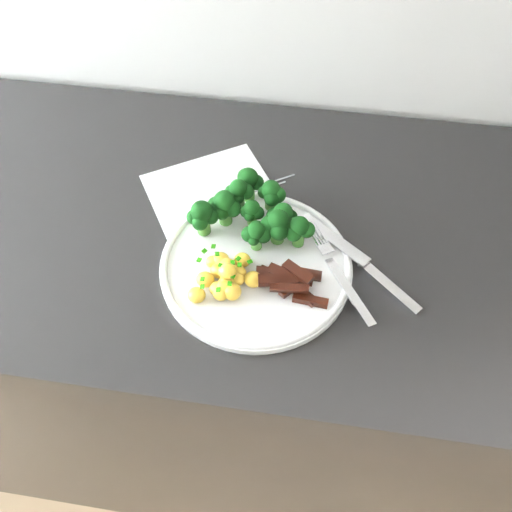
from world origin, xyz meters
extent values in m
cube|color=black|center=(-0.09, 1.67, 0.46)|extent=(2.44, 0.61, 0.92)
cube|color=#37312F|center=(-0.09, 1.38, 0.44)|extent=(2.44, 0.02, 0.88)
cube|color=white|center=(-0.15, 1.68, 0.92)|extent=(0.32, 0.35, 0.00)
cube|color=slate|center=(-0.10, 1.76, 0.92)|extent=(0.11, 0.08, 0.00)
cube|color=slate|center=(-0.11, 1.74, 0.92)|extent=(0.11, 0.07, 0.00)
cube|color=slate|center=(-0.13, 1.72, 0.92)|extent=(0.11, 0.07, 0.00)
cube|color=slate|center=(-0.14, 1.70, 0.92)|extent=(0.10, 0.07, 0.00)
cube|color=slate|center=(-0.15, 1.68, 0.92)|extent=(0.10, 0.06, 0.00)
cylinder|color=white|center=(-0.08, 1.59, 0.92)|extent=(0.29, 0.29, 0.01)
torus|color=white|center=(-0.08, 1.59, 0.93)|extent=(0.28, 0.28, 0.01)
cylinder|color=#366D25|center=(-0.10, 1.66, 0.95)|extent=(0.02, 0.02, 0.02)
sphere|color=black|center=(-0.09, 1.66, 0.96)|extent=(0.02, 0.02, 0.02)
sphere|color=black|center=(-0.10, 1.67, 0.96)|extent=(0.02, 0.02, 0.02)
sphere|color=black|center=(-0.11, 1.66, 0.96)|extent=(0.02, 0.02, 0.02)
sphere|color=black|center=(-0.10, 1.65, 0.96)|extent=(0.02, 0.02, 0.02)
sphere|color=black|center=(-0.10, 1.66, 0.97)|extent=(0.03, 0.03, 0.03)
cylinder|color=#366D25|center=(-0.05, 1.66, 0.94)|extent=(0.02, 0.02, 0.03)
sphere|color=black|center=(-0.04, 1.66, 0.96)|extent=(0.02, 0.02, 0.02)
sphere|color=black|center=(-0.05, 1.67, 0.96)|extent=(0.02, 0.02, 0.02)
sphere|color=black|center=(-0.06, 1.66, 0.96)|extent=(0.03, 0.03, 0.03)
sphere|color=black|center=(-0.05, 1.65, 0.96)|extent=(0.02, 0.02, 0.02)
sphere|color=black|center=(-0.05, 1.66, 0.97)|extent=(0.03, 0.03, 0.03)
cylinder|color=#366D25|center=(-0.14, 1.66, 0.94)|extent=(0.02, 0.02, 0.03)
sphere|color=black|center=(-0.13, 1.66, 0.96)|extent=(0.03, 0.03, 0.03)
sphere|color=black|center=(-0.15, 1.68, 0.96)|extent=(0.03, 0.03, 0.03)
sphere|color=black|center=(-0.16, 1.66, 0.96)|extent=(0.03, 0.03, 0.03)
sphere|color=black|center=(-0.15, 1.65, 0.96)|extent=(0.02, 0.02, 0.02)
sphere|color=black|center=(-0.14, 1.66, 0.97)|extent=(0.03, 0.03, 0.03)
cylinder|color=#366D25|center=(-0.08, 1.70, 0.95)|extent=(0.02, 0.02, 0.02)
sphere|color=black|center=(-0.07, 1.69, 0.97)|extent=(0.03, 0.03, 0.03)
sphere|color=black|center=(-0.08, 1.71, 0.97)|extent=(0.02, 0.02, 0.02)
sphere|color=black|center=(-0.09, 1.70, 0.97)|extent=(0.02, 0.02, 0.02)
sphere|color=black|center=(-0.07, 1.68, 0.97)|extent=(0.03, 0.03, 0.03)
sphere|color=black|center=(-0.08, 1.70, 0.98)|extent=(0.03, 0.03, 0.03)
cylinder|color=#366D25|center=(-0.13, 1.69, 0.95)|extent=(0.02, 0.02, 0.02)
sphere|color=black|center=(-0.12, 1.69, 0.97)|extent=(0.03, 0.03, 0.03)
sphere|color=black|center=(-0.12, 1.70, 0.97)|extent=(0.02, 0.02, 0.02)
sphere|color=black|center=(-0.14, 1.69, 0.97)|extent=(0.02, 0.02, 0.02)
sphere|color=black|center=(-0.12, 1.68, 0.97)|extent=(0.02, 0.02, 0.02)
sphere|color=black|center=(-0.13, 1.69, 0.98)|extent=(0.03, 0.03, 0.03)
cylinder|color=#366D25|center=(-0.03, 1.64, 0.94)|extent=(0.02, 0.02, 0.03)
sphere|color=black|center=(-0.01, 1.64, 0.96)|extent=(0.03, 0.03, 0.03)
sphere|color=black|center=(-0.03, 1.64, 0.96)|extent=(0.02, 0.02, 0.02)
sphere|color=black|center=(-0.03, 1.63, 0.96)|extent=(0.02, 0.02, 0.02)
sphere|color=black|center=(-0.03, 1.64, 0.97)|extent=(0.03, 0.03, 0.03)
cylinder|color=#366D25|center=(-0.17, 1.64, 0.94)|extent=(0.02, 0.02, 0.03)
sphere|color=black|center=(-0.16, 1.64, 0.96)|extent=(0.02, 0.02, 0.02)
sphere|color=black|center=(-0.17, 1.65, 0.96)|extent=(0.02, 0.02, 0.02)
sphere|color=black|center=(-0.19, 1.63, 0.96)|extent=(0.02, 0.02, 0.02)
sphere|color=black|center=(-0.17, 1.63, 0.96)|extent=(0.02, 0.02, 0.02)
sphere|color=black|center=(-0.17, 1.64, 0.97)|extent=(0.03, 0.03, 0.03)
cylinder|color=#366D25|center=(-0.09, 1.62, 0.94)|extent=(0.02, 0.02, 0.02)
sphere|color=black|center=(-0.08, 1.62, 0.96)|extent=(0.02, 0.02, 0.02)
sphere|color=black|center=(-0.09, 1.63, 0.96)|extent=(0.02, 0.02, 0.02)
sphere|color=black|center=(-0.10, 1.62, 0.96)|extent=(0.02, 0.02, 0.02)
sphere|color=black|center=(-0.09, 1.61, 0.96)|extent=(0.02, 0.02, 0.02)
sphere|color=black|center=(-0.09, 1.62, 0.97)|extent=(0.03, 0.03, 0.03)
cylinder|color=#366D25|center=(-0.06, 1.64, 0.94)|extent=(0.02, 0.02, 0.03)
sphere|color=black|center=(-0.04, 1.64, 0.96)|extent=(0.02, 0.02, 0.02)
sphere|color=black|center=(-0.06, 1.65, 0.96)|extent=(0.02, 0.02, 0.02)
sphere|color=black|center=(-0.07, 1.64, 0.96)|extent=(0.03, 0.03, 0.03)
sphere|color=black|center=(-0.05, 1.63, 0.96)|extent=(0.03, 0.03, 0.03)
sphere|color=black|center=(-0.06, 1.64, 0.97)|extent=(0.03, 0.03, 0.03)
cylinder|color=#366D25|center=(-0.12, 1.72, 0.94)|extent=(0.02, 0.02, 0.03)
sphere|color=black|center=(-0.10, 1.72, 0.96)|extent=(0.02, 0.02, 0.02)
sphere|color=black|center=(-0.12, 1.73, 0.96)|extent=(0.03, 0.03, 0.03)
sphere|color=black|center=(-0.12, 1.71, 0.96)|extent=(0.02, 0.02, 0.02)
sphere|color=black|center=(-0.12, 1.72, 0.97)|extent=(0.03, 0.03, 0.03)
ellipsoid|color=yellow|center=(-0.14, 1.58, 0.94)|extent=(0.03, 0.03, 0.02)
ellipsoid|color=yellow|center=(-0.13, 1.53, 0.94)|extent=(0.02, 0.02, 0.02)
ellipsoid|color=yellow|center=(-0.13, 1.56, 0.94)|extent=(0.03, 0.02, 0.02)
ellipsoid|color=yellow|center=(-0.12, 1.55, 0.94)|extent=(0.02, 0.02, 0.02)
ellipsoid|color=yellow|center=(-0.12, 1.57, 0.94)|extent=(0.03, 0.03, 0.02)
ellipsoid|color=yellow|center=(-0.10, 1.59, 0.94)|extent=(0.03, 0.02, 0.02)
ellipsoid|color=yellow|center=(-0.12, 1.52, 0.94)|extent=(0.02, 0.02, 0.02)
ellipsoid|color=yellow|center=(-0.12, 1.54, 0.94)|extent=(0.02, 0.02, 0.02)
ellipsoid|color=yellow|center=(-0.12, 1.53, 0.94)|extent=(0.03, 0.02, 0.02)
ellipsoid|color=yellow|center=(-0.16, 1.52, 0.94)|extent=(0.03, 0.02, 0.02)
ellipsoid|color=yellow|center=(-0.12, 1.55, 0.95)|extent=(0.02, 0.02, 0.02)
ellipsoid|color=yellow|center=(-0.12, 1.55, 0.95)|extent=(0.03, 0.02, 0.02)
ellipsoid|color=yellow|center=(-0.11, 1.53, 0.94)|extent=(0.03, 0.03, 0.02)
ellipsoid|color=yellow|center=(-0.15, 1.54, 0.94)|extent=(0.03, 0.02, 0.02)
ellipsoid|color=yellow|center=(-0.10, 1.55, 0.94)|extent=(0.02, 0.02, 0.02)
ellipsoid|color=yellow|center=(-0.11, 1.56, 0.94)|extent=(0.02, 0.02, 0.02)
ellipsoid|color=yellow|center=(-0.15, 1.58, 0.94)|extent=(0.02, 0.02, 0.02)
ellipsoid|color=yellow|center=(-0.08, 1.55, 0.94)|extent=(0.03, 0.02, 0.02)
cube|color=#176604|center=(-0.15, 1.59, 0.96)|extent=(0.01, 0.01, 0.00)
cube|color=#176604|center=(-0.15, 1.53, 0.96)|extent=(0.01, 0.01, 0.00)
cube|color=#176604|center=(-0.11, 1.56, 0.96)|extent=(0.01, 0.01, 0.00)
cube|color=#176604|center=(-0.15, 1.52, 0.96)|extent=(0.01, 0.01, 0.00)
cube|color=#176604|center=(-0.11, 1.54, 0.96)|extent=(0.01, 0.01, 0.00)
cube|color=#176604|center=(-0.11, 1.57, 0.96)|extent=(0.01, 0.01, 0.00)
cube|color=#176604|center=(-0.13, 1.56, 0.96)|extent=(0.01, 0.01, 0.00)
cube|color=#176604|center=(-0.16, 1.58, 0.96)|extent=(0.01, 0.01, 0.00)
cube|color=#176604|center=(-0.14, 1.57, 0.96)|extent=(0.01, 0.01, 0.00)
cube|color=#176604|center=(-0.12, 1.52, 0.96)|extent=(0.01, 0.01, 0.00)
cube|color=#176604|center=(-0.11, 1.53, 0.95)|extent=(0.01, 0.01, 0.00)
cube|color=#176604|center=(-0.10, 1.56, 0.96)|extent=(0.01, 0.01, 0.00)
cube|color=#176604|center=(-0.09, 1.57, 0.96)|extent=(0.01, 0.01, 0.00)
cube|color=#176604|center=(-0.16, 1.56, 0.96)|extent=(0.01, 0.01, 0.00)
cube|color=black|center=(-0.03, 1.57, 0.93)|extent=(0.06, 0.03, 0.01)
cube|color=black|center=(-0.05, 1.57, 0.93)|extent=(0.05, 0.03, 0.01)
cube|color=black|center=(-0.01, 1.54, 0.93)|extent=(0.05, 0.04, 0.01)
cube|color=black|center=(-0.01, 1.58, 0.93)|extent=(0.06, 0.02, 0.01)
cube|color=black|center=(-0.02, 1.56, 0.93)|extent=(0.05, 0.05, 0.01)
cube|color=black|center=(0.00, 1.53, 0.93)|extent=(0.05, 0.02, 0.01)
cube|color=black|center=(-0.03, 1.57, 0.94)|extent=(0.07, 0.02, 0.01)
cube|color=black|center=(-0.05, 1.55, 0.94)|extent=(0.06, 0.03, 0.01)
cube|color=black|center=(-0.03, 1.57, 0.94)|extent=(0.07, 0.04, 0.01)
cube|color=black|center=(-0.03, 1.54, 0.94)|extent=(0.06, 0.02, 0.01)
cube|color=black|center=(-0.05, 1.57, 0.94)|extent=(0.05, 0.02, 0.01)
cube|color=black|center=(-0.02, 1.57, 0.94)|extent=(0.05, 0.04, 0.01)
cube|color=silver|center=(0.06, 1.56, 0.93)|extent=(0.08, 0.12, 0.02)
cube|color=silver|center=(0.01, 1.63, 0.94)|extent=(0.03, 0.03, 0.01)
cylinder|color=silver|center=(0.01, 1.65, 0.94)|extent=(0.02, 0.04, 0.00)
cylinder|color=silver|center=(0.00, 1.65, 0.94)|extent=(0.02, 0.04, 0.00)
cylinder|color=silver|center=(0.00, 1.65, 0.94)|extent=(0.02, 0.04, 0.00)
cylinder|color=silver|center=(-0.01, 1.65, 0.94)|extent=(0.02, 0.04, 0.00)
cube|color=silver|center=(0.03, 1.65, 0.93)|extent=(0.11, 0.10, 0.01)
cube|color=silver|center=(0.11, 1.58, 0.92)|extent=(0.10, 0.08, 0.02)
camera|label=1|loc=(-0.01, 1.13, 1.57)|focal=37.08mm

